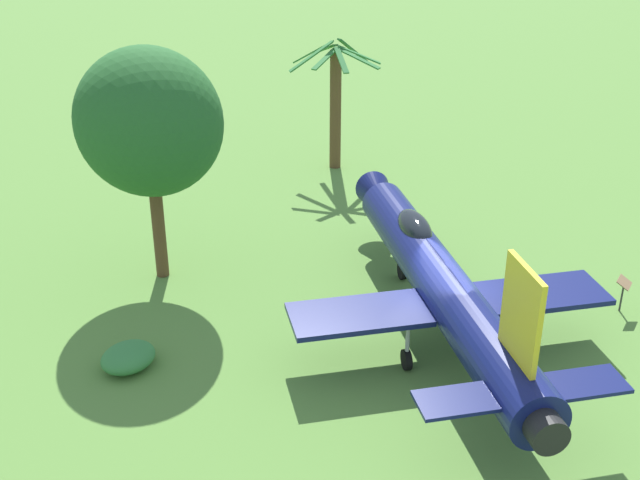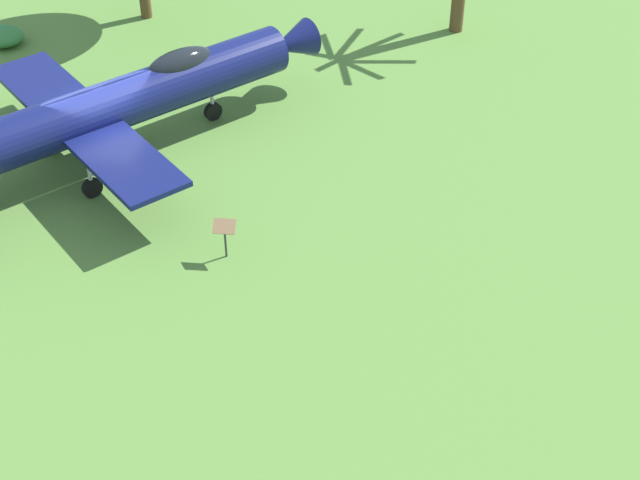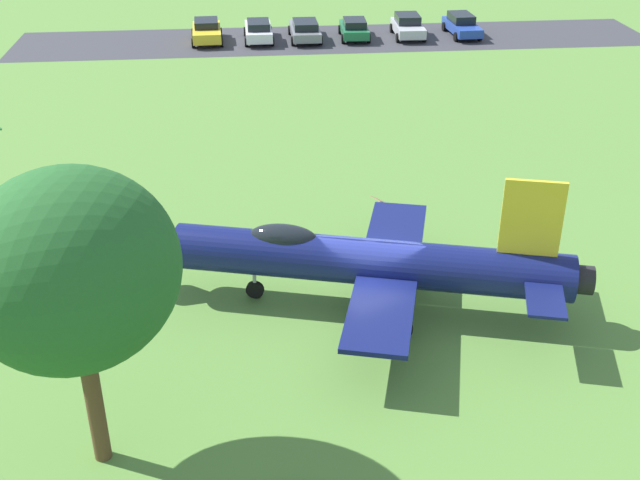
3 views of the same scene
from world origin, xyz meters
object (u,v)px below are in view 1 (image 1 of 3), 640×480
(display_jet, at_px, (439,280))
(shrub_by_tree, at_px, (128,357))
(shade_tree, at_px, (149,122))
(palm_tree, at_px, (335,102))
(info_plaque, at_px, (623,287))

(display_jet, distance_m, shrub_by_tree, 9.21)
(display_jet, relative_size, shade_tree, 1.55)
(shade_tree, bearing_deg, palm_tree, 94.39)
(palm_tree, bearing_deg, shade_tree, -85.61)
(palm_tree, distance_m, info_plaque, 15.50)
(palm_tree, xyz_separation_m, info_plaque, (14.42, -5.24, -2.17))
(palm_tree, bearing_deg, info_plaque, -19.98)
(palm_tree, relative_size, info_plaque, 5.03)
(shrub_by_tree, bearing_deg, info_plaque, 46.75)
(shade_tree, distance_m, info_plaque, 15.71)
(display_jet, xyz_separation_m, info_plaque, (4.17, 4.45, -0.94))
(shade_tree, xyz_separation_m, palm_tree, (-0.91, 11.82, -2.41))
(info_plaque, bearing_deg, shade_tree, -154.04)
(display_jet, relative_size, shrub_by_tree, 7.48)
(shrub_by_tree, xyz_separation_m, info_plaque, (10.41, 11.06, 0.52))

